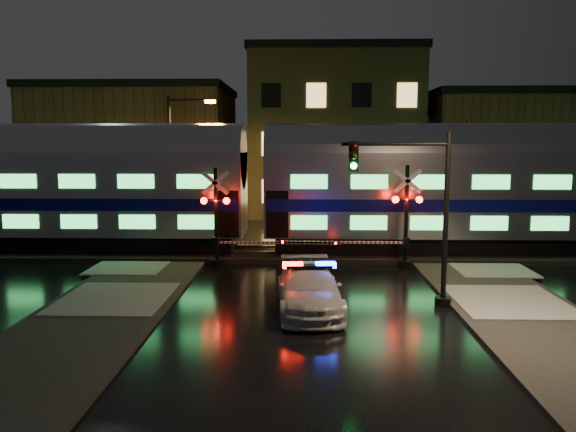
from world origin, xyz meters
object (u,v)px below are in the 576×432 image
at_px(police_car, 309,289).
at_px(crossing_signal_left, 224,227).
at_px(crossing_signal_right, 398,226).
at_px(traffic_light, 419,215).
at_px(streetlight, 175,158).

xyz_separation_m(police_car, crossing_signal_left, (-3.53, 6.04, 1.06)).
height_order(crossing_signal_right, crossing_signal_left, crossing_signal_right).
bearing_deg(police_car, traffic_light, 5.59).
bearing_deg(police_car, crossing_signal_right, 54.32).
xyz_separation_m(crossing_signal_right, traffic_light, (-0.28, -5.47, 1.18)).
distance_m(crossing_signal_left, traffic_light, 8.97).
bearing_deg(crossing_signal_left, crossing_signal_right, 0.02).
bearing_deg(streetlight, crossing_signal_right, -31.67).
xyz_separation_m(police_car, crossing_signal_right, (3.77, 6.04, 1.11)).
distance_m(police_car, traffic_light, 4.20).
relative_size(crossing_signal_right, crossing_signal_left, 1.03).
height_order(crossing_signal_left, streetlight, streetlight).
bearing_deg(crossing_signal_right, police_car, -121.93).
bearing_deg(crossing_signal_right, streetlight, 148.33).
relative_size(police_car, crossing_signal_right, 0.80).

